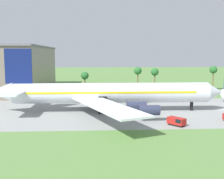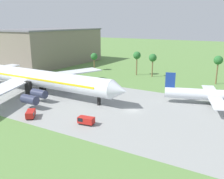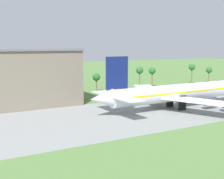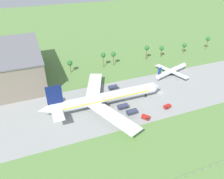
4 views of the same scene
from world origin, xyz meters
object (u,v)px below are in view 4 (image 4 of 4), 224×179
object	(u,v)px
jet_airliner	(105,98)
baggage_tug	(167,107)
terminal_building	(12,65)
fuel_truck	(146,117)
regional_aircraft	(171,71)

from	to	relation	value
jet_airliner	baggage_tug	size ratio (longest dim) A/B	16.39
jet_airliner	terminal_building	bearing A→B (deg)	131.08
baggage_tug	terminal_building	distance (m)	100.84
jet_airliner	fuel_truck	xyz separation A→B (m)	(15.81, -18.07, -4.43)
baggage_tug	fuel_truck	bearing A→B (deg)	-165.41
regional_aircraft	fuel_truck	distance (m)	53.45
regional_aircraft	baggage_tug	xyz separation A→B (m)	(-24.46, -32.00, -2.08)
jet_airliner	regional_aircraft	bearing A→B (deg)	17.88
regional_aircraft	terminal_building	world-z (taller)	terminal_building
baggage_tug	fuel_truck	xyz separation A→B (m)	(-15.07, -3.92, 0.01)
fuel_truck	jet_airliner	bearing A→B (deg)	131.19
jet_airliner	baggage_tug	xyz separation A→B (m)	(30.88, -14.14, -4.44)
regional_aircraft	fuel_truck	size ratio (longest dim) A/B	6.28
regional_aircraft	baggage_tug	distance (m)	40.33
terminal_building	baggage_tug	bearing A→B (deg)	-40.91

